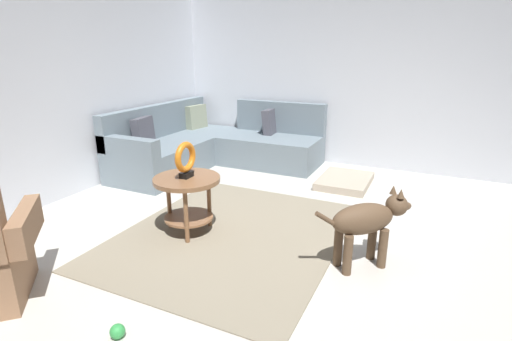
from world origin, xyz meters
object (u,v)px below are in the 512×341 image
Objects in this scene: sectional_couch at (213,146)px; torus_sculpture at (186,159)px; dog_toy_ball at (117,331)px; side_table at (187,190)px; dog at (367,221)px; dog_bed_mat at (345,181)px.

sectional_couch is 6.90× the size of torus_sculpture.
sectional_couch reaches higher than dog_toy_ball.
sectional_couch reaches higher than side_table.
sectional_couch is 3.50× the size of dog.
torus_sculpture is (-1.96, -0.92, 0.42)m from sectional_couch.
dog is at bearing -86.06° from torus_sculpture.
torus_sculpture is 2.30m from dog_bed_mat.
torus_sculpture is 0.41× the size of dog_bed_mat.
side_table reaches higher than dog_bed_mat.
side_table is at bearing 152.63° from dog_bed_mat.
dog_toy_ball is (-1.34, -0.41, -0.37)m from side_table.
dog reaches higher than dog_bed_mat.
dog_bed_mat and dog_toy_ball have the same top height.
torus_sculpture is 0.51× the size of dog.
torus_sculpture is (0.00, -0.00, 0.29)m from side_table.
sectional_couch reaches higher than dog.
dog is at bearing -38.79° from dog_toy_ball.
side_table is at bearing 94.47° from torus_sculpture.
dog_bed_mat is at bearing -10.26° from dog_toy_ball.
sectional_couch is at bearing 25.23° from side_table.
torus_sculpture is 1.62m from dog.
dog_bed_mat is at bearing -27.37° from torus_sculpture.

